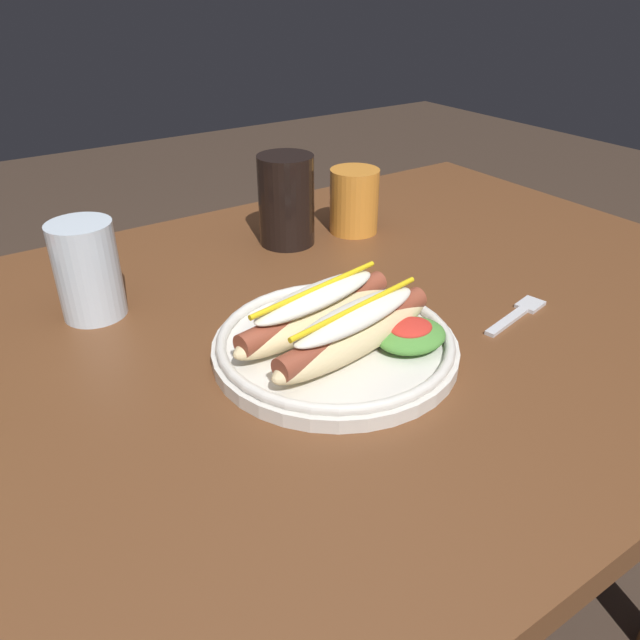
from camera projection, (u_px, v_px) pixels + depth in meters
dining_table at (280, 396)px, 0.78m from camera, size 1.39×0.84×0.74m
hot_dog_plate at (338, 335)px, 0.68m from camera, size 0.27×0.27×0.08m
fork at (518, 313)px, 0.76m from camera, size 0.12×0.04×0.00m
soda_cup at (286, 200)px, 0.93m from camera, size 0.09×0.09×0.14m
water_cup at (88, 270)px, 0.74m from camera, size 0.08×0.08×0.12m
extra_cup at (354, 201)px, 0.99m from camera, size 0.08×0.08×0.10m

